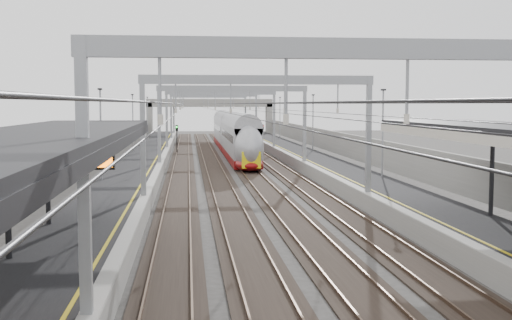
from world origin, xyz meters
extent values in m
cube|color=black|center=(-8.00, 45.00, 0.50)|extent=(4.00, 120.00, 1.00)
cube|color=black|center=(8.00, 45.00, 0.50)|extent=(4.00, 120.00, 1.00)
cube|color=black|center=(-4.50, 45.00, 0.04)|extent=(2.40, 140.00, 0.08)
cube|color=brown|center=(-5.22, 45.00, 0.13)|extent=(0.07, 140.00, 0.14)
cube|color=brown|center=(-3.78, 45.00, 0.13)|extent=(0.07, 140.00, 0.14)
cube|color=black|center=(-1.50, 45.00, 0.04)|extent=(2.40, 140.00, 0.08)
cube|color=brown|center=(-2.22, 45.00, 0.13)|extent=(0.07, 140.00, 0.14)
cube|color=brown|center=(-0.78, 45.00, 0.13)|extent=(0.07, 140.00, 0.14)
cube|color=black|center=(1.50, 45.00, 0.04)|extent=(2.40, 140.00, 0.08)
cube|color=brown|center=(0.78, 45.00, 0.13)|extent=(0.07, 140.00, 0.14)
cube|color=brown|center=(2.22, 45.00, 0.13)|extent=(0.07, 140.00, 0.14)
cube|color=black|center=(4.50, 45.00, 0.04)|extent=(2.40, 140.00, 0.08)
cube|color=brown|center=(3.78, 45.00, 0.13)|extent=(0.07, 140.00, 0.14)
cube|color=brown|center=(5.22, 45.00, 0.13)|extent=(0.07, 140.00, 0.14)
cube|color=gray|center=(-6.30, 2.00, 4.30)|extent=(0.28, 0.28, 6.60)
cube|color=gray|center=(0.00, 2.00, 7.35)|extent=(13.00, 0.25, 0.50)
cube|color=gray|center=(-6.30, 22.00, 4.30)|extent=(0.28, 0.28, 6.60)
cube|color=gray|center=(6.30, 22.00, 4.30)|extent=(0.28, 0.28, 6.60)
cube|color=gray|center=(0.00, 22.00, 7.35)|extent=(13.00, 0.25, 0.50)
cube|color=gray|center=(-6.30, 42.00, 4.30)|extent=(0.28, 0.28, 6.60)
cube|color=gray|center=(6.30, 42.00, 4.30)|extent=(0.28, 0.28, 6.60)
cube|color=gray|center=(0.00, 42.00, 7.35)|extent=(13.00, 0.25, 0.50)
cube|color=gray|center=(-6.30, 62.00, 4.30)|extent=(0.28, 0.28, 6.60)
cube|color=gray|center=(6.30, 62.00, 4.30)|extent=(0.28, 0.28, 6.60)
cube|color=gray|center=(0.00, 62.00, 7.35)|extent=(13.00, 0.25, 0.50)
cube|color=gray|center=(-6.30, 82.00, 4.30)|extent=(0.28, 0.28, 6.60)
cube|color=gray|center=(6.30, 82.00, 4.30)|extent=(0.28, 0.28, 6.60)
cube|color=gray|center=(0.00, 82.00, 7.35)|extent=(13.00, 0.25, 0.50)
cube|color=gray|center=(-6.30, 100.00, 4.30)|extent=(0.28, 0.28, 6.60)
cube|color=gray|center=(6.30, 100.00, 4.30)|extent=(0.28, 0.28, 6.60)
cube|color=gray|center=(0.00, 100.00, 7.35)|extent=(13.00, 0.25, 0.50)
cylinder|color=#262628|center=(-4.50, 50.00, 5.50)|extent=(0.03, 140.00, 0.03)
cylinder|color=#262628|center=(-1.50, 50.00, 5.50)|extent=(0.03, 140.00, 0.03)
cylinder|color=#262628|center=(1.50, 50.00, 5.50)|extent=(0.03, 140.00, 0.03)
cylinder|color=#262628|center=(4.50, 50.00, 5.50)|extent=(0.03, 140.00, 0.03)
cube|color=black|center=(-8.00, 3.00, 5.12)|extent=(4.40, 30.00, 0.24)
cylinder|color=black|center=(-9.70, 14.00, 3.00)|extent=(0.20, 0.20, 4.00)
cube|color=black|center=(-6.60, 4.00, 4.55)|extent=(1.60, 0.15, 0.55)
cube|color=#F46004|center=(-6.60, 3.92, 4.55)|extent=(1.50, 0.02, 0.42)
cylinder|color=black|center=(9.70, 14.00, 3.00)|extent=(0.20, 0.20, 4.00)
cube|color=gray|center=(0.00, 100.00, 6.20)|extent=(22.00, 2.20, 1.40)
cube|color=gray|center=(-10.50, 100.00, 3.10)|extent=(1.00, 2.20, 6.20)
cube|color=gray|center=(10.50, 100.00, 3.10)|extent=(1.00, 2.20, 6.20)
cube|color=gray|center=(-11.20, 45.00, 1.60)|extent=(0.30, 120.00, 3.20)
cube|color=gray|center=(11.20, 45.00, 1.60)|extent=(0.30, 120.00, 3.20)
cube|color=maroon|center=(1.50, 54.12, 0.58)|extent=(2.59, 22.05, 0.77)
cube|color=gray|center=(1.50, 54.12, 2.41)|extent=(2.59, 22.05, 2.88)
cube|color=black|center=(1.50, 46.40, 0.27)|extent=(1.92, 2.30, 0.48)
cube|color=maroon|center=(1.50, 76.55, 0.58)|extent=(2.59, 22.05, 0.77)
cube|color=gray|center=(1.50, 76.55, 2.41)|extent=(2.59, 22.05, 2.88)
cube|color=black|center=(1.50, 68.84, 0.27)|extent=(1.92, 2.30, 0.48)
ellipsoid|color=gray|center=(1.50, 42.90, 2.12)|extent=(2.59, 4.99, 4.03)
cube|color=yellow|center=(1.50, 40.84, 1.25)|extent=(1.63, 0.12, 1.44)
cube|color=black|center=(1.50, 41.27, 2.69)|extent=(1.53, 0.56, 0.90)
cylinder|color=black|center=(-5.20, 64.91, 1.50)|extent=(0.12, 0.12, 3.00)
cube|color=black|center=(-5.20, 64.91, 3.10)|extent=(0.32, 0.22, 0.75)
sphere|color=#0CE526|center=(-5.20, 64.78, 3.25)|extent=(0.16, 0.16, 0.16)
cylinder|color=black|center=(3.20, 69.78, 1.50)|extent=(0.12, 0.12, 3.00)
cube|color=black|center=(3.20, 69.78, 3.10)|extent=(0.32, 0.22, 0.75)
sphere|color=red|center=(3.20, 69.65, 3.25)|extent=(0.16, 0.16, 0.16)
cylinder|color=black|center=(5.40, 66.08, 1.50)|extent=(0.12, 0.12, 3.00)
cube|color=black|center=(5.40, 66.08, 3.10)|extent=(0.32, 0.22, 0.75)
sphere|color=red|center=(5.40, 65.95, 3.25)|extent=(0.16, 0.16, 0.16)
camera|label=1|loc=(-3.85, -13.30, 6.02)|focal=45.00mm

